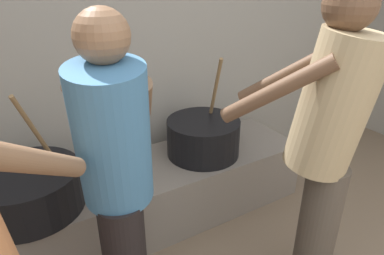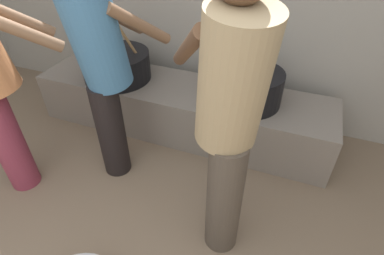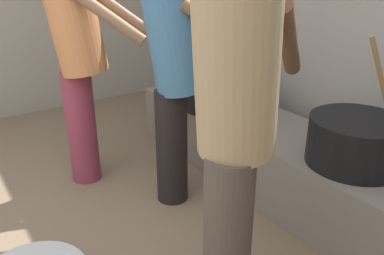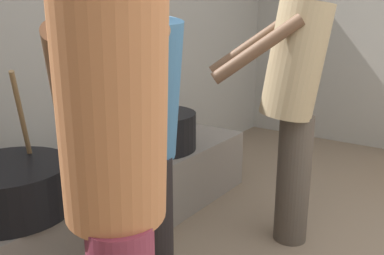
{
  "view_description": "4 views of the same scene",
  "coord_description": "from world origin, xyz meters",
  "px_view_note": "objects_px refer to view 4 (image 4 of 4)",
  "views": [
    {
      "loc": [
        -0.83,
        0.2,
        1.66
      ],
      "look_at": [
        0.09,
        1.72,
        0.83
      ],
      "focal_mm": 32.25,
      "sensor_mm": 36.0,
      "label": 1
    },
    {
      "loc": [
        0.68,
        -0.01,
        1.73
      ],
      "look_at": [
        0.16,
        1.34,
        0.61
      ],
      "focal_mm": 28.3,
      "sensor_mm": 36.0,
      "label": 2
    },
    {
      "loc": [
        1.47,
        0.2,
        1.46
      ],
      "look_at": [
        -0.06,
        1.24,
        0.68
      ],
      "focal_mm": 37.41,
      "sensor_mm": 36.0,
      "label": 3
    },
    {
      "loc": [
        -1.83,
        0.2,
        1.38
      ],
      "look_at": [
        0.13,
        1.58,
        0.71
      ],
      "focal_mm": 39.71,
      "sensor_mm": 36.0,
      "label": 4
    }
  ],
  "objects_px": {
    "cooking_pot_main": "(11,188)",
    "cooking_pot_secondary": "(159,131)",
    "cook_in_orange_shirt": "(115,172)",
    "cook_in_tan_shirt": "(293,90)",
    "cook_in_blue_shirt": "(146,127)"
  },
  "relations": [
    {
      "from": "cook_in_tan_shirt",
      "to": "cooking_pot_secondary",
      "type": "bearing_deg",
      "value": 94.73
    },
    {
      "from": "cooking_pot_main",
      "to": "cook_in_blue_shirt",
      "type": "distance_m",
      "value": 0.74
    },
    {
      "from": "cooking_pot_secondary",
      "to": "cook_in_orange_shirt",
      "type": "relative_size",
      "value": 0.44
    },
    {
      "from": "cook_in_orange_shirt",
      "to": "cook_in_blue_shirt",
      "type": "distance_m",
      "value": 0.68
    },
    {
      "from": "cooking_pot_main",
      "to": "cooking_pot_secondary",
      "type": "height_order",
      "value": "cooking_pot_secondary"
    },
    {
      "from": "cooking_pot_main",
      "to": "cooking_pot_secondary",
      "type": "xyz_separation_m",
      "value": [
        1.16,
        0.03,
        0.01
      ]
    },
    {
      "from": "cooking_pot_main",
      "to": "cooking_pot_secondary",
      "type": "bearing_deg",
      "value": 1.45
    },
    {
      "from": "cooking_pot_secondary",
      "to": "cook_in_tan_shirt",
      "type": "xyz_separation_m",
      "value": [
        0.08,
        -0.93,
        0.37
      ]
    },
    {
      "from": "cook_in_orange_shirt",
      "to": "cook_in_blue_shirt",
      "type": "height_order",
      "value": "cook_in_orange_shirt"
    },
    {
      "from": "cooking_pot_secondary",
      "to": "cooking_pot_main",
      "type": "bearing_deg",
      "value": -178.55
    },
    {
      "from": "cooking_pot_secondary",
      "to": "cook_in_orange_shirt",
      "type": "bearing_deg",
      "value": -144.48
    },
    {
      "from": "cook_in_orange_shirt",
      "to": "cook_in_tan_shirt",
      "type": "bearing_deg",
      "value": 2.62
    },
    {
      "from": "cook_in_orange_shirt",
      "to": "cooking_pot_secondary",
      "type": "bearing_deg",
      "value": 35.52
    },
    {
      "from": "cooking_pot_secondary",
      "to": "cook_in_tan_shirt",
      "type": "distance_m",
      "value": 1.0
    },
    {
      "from": "cooking_pot_main",
      "to": "cook_in_tan_shirt",
      "type": "height_order",
      "value": "cook_in_tan_shirt"
    }
  ]
}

